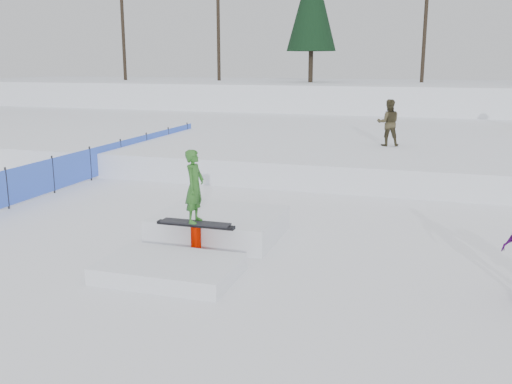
% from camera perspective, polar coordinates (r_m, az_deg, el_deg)
% --- Properties ---
extents(ground, '(120.00, 120.00, 0.00)m').
position_cam_1_polar(ground, '(10.51, -5.91, -8.02)').
color(ground, white).
extents(snow_berm, '(60.00, 14.00, 2.40)m').
position_cam_1_polar(snow_berm, '(39.28, 11.67, 8.96)').
color(snow_berm, white).
rests_on(snow_berm, ground).
extents(snow_midrise, '(50.00, 18.00, 0.80)m').
position_cam_1_polar(snow_midrise, '(25.53, 8.33, 5.27)').
color(snow_midrise, white).
rests_on(snow_midrise, ground).
extents(safety_fence, '(0.05, 16.00, 1.10)m').
position_cam_1_polar(safety_fence, '(19.04, -16.23, 2.75)').
color(safety_fence, blue).
rests_on(safety_fence, ground).
extents(walker_olive, '(0.92, 0.79, 1.65)m').
position_cam_1_polar(walker_olive, '(20.87, 13.10, 6.76)').
color(walker_olive, '#39331F').
rests_on(walker_olive, snow_midrise).
extents(jib_rail_feature, '(2.60, 4.40, 2.11)m').
position_cam_1_polar(jib_rail_feature, '(11.81, -4.92, -4.07)').
color(jib_rail_feature, white).
rests_on(jib_rail_feature, ground).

